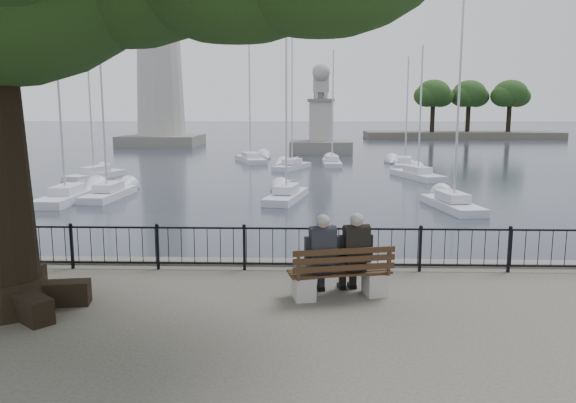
{
  "coord_description": "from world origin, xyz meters",
  "views": [
    {
      "loc": [
        0.38,
        -9.95,
        3.66
      ],
      "look_at": [
        0.0,
        2.5,
        1.6
      ],
      "focal_mm": 35.0,
      "sensor_mm": 36.0,
      "label": 1
    }
  ],
  "objects_px": {
    "lion_monument": "(320,131)",
    "bench": "(340,279)",
    "person_right": "(354,257)",
    "lighthouse": "(159,46)",
    "person_left": "(320,259)"
  },
  "relations": [
    {
      "from": "bench",
      "to": "person_right",
      "type": "bearing_deg",
      "value": 33.91
    },
    {
      "from": "lighthouse",
      "to": "lion_monument",
      "type": "relative_size",
      "value": 3.15
    },
    {
      "from": "person_right",
      "to": "lighthouse",
      "type": "distance_m",
      "value": 65.03
    },
    {
      "from": "bench",
      "to": "person_left",
      "type": "distance_m",
      "value": 0.56
    },
    {
      "from": "bench",
      "to": "lion_monument",
      "type": "xyz_separation_m",
      "value": [
        0.92,
        49.27,
        1.01
      ]
    },
    {
      "from": "lion_monument",
      "to": "bench",
      "type": "bearing_deg",
      "value": -91.07
    },
    {
      "from": "bench",
      "to": "person_right",
      "type": "height_order",
      "value": "person_right"
    },
    {
      "from": "lighthouse",
      "to": "lion_monument",
      "type": "distance_m",
      "value": 25.42
    },
    {
      "from": "lighthouse",
      "to": "lion_monument",
      "type": "bearing_deg",
      "value": -31.12
    },
    {
      "from": "bench",
      "to": "person_right",
      "type": "distance_m",
      "value": 0.51
    },
    {
      "from": "bench",
      "to": "person_left",
      "type": "xyz_separation_m",
      "value": [
        -0.39,
        0.03,
        0.4
      ]
    },
    {
      "from": "person_right",
      "to": "lion_monument",
      "type": "relative_size",
      "value": 0.18
    },
    {
      "from": "bench",
      "to": "person_right",
      "type": "relative_size",
      "value": 1.24
    },
    {
      "from": "bench",
      "to": "lighthouse",
      "type": "distance_m",
      "value": 65.18
    },
    {
      "from": "bench",
      "to": "person_left",
      "type": "height_order",
      "value": "person_left"
    }
  ]
}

